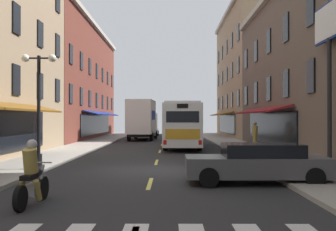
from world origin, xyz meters
TOP-DOWN VIEW (x-y plane):
  - ground_plane at (0.00, 0.00)m, footprint 34.80×80.00m
  - lane_centre_dashes at (0.00, -0.25)m, footprint 0.14×73.90m
  - sidewalk_left at (-5.90, 0.00)m, footprint 3.00×80.00m
  - sidewalk_right at (5.90, 0.00)m, footprint 3.00×80.00m
  - billboard_sign at (7.05, -0.94)m, footprint 0.40×2.84m
  - transit_bus at (1.63, 13.62)m, footprint 2.90×11.64m
  - box_truck at (-2.12, 23.51)m, footprint 2.81×7.87m
  - sedan_near at (3.62, -3.44)m, footprint 4.75×1.97m
  - sedan_mid at (-1.83, 32.42)m, footprint 2.12×4.59m
  - motorcycle_rider at (-2.79, -6.89)m, footprint 0.62×2.07m
  - pedestrian_mid at (6.24, 9.18)m, footprint 0.36×0.36m
  - street_lamp_twin at (-4.67, -0.72)m, footprint 1.42×0.32m

SIDE VIEW (x-z plane):
  - ground_plane at x=0.00m, z-range -0.10..0.00m
  - lane_centre_dashes at x=0.00m, z-range 0.00..0.01m
  - sidewalk_left at x=-5.90m, z-range 0.00..0.14m
  - sidewalk_right at x=5.90m, z-range 0.00..0.14m
  - sedan_mid at x=-1.83m, z-range 0.03..1.30m
  - sedan_near at x=3.62m, z-range 0.02..1.36m
  - motorcycle_rider at x=-2.79m, z-range -0.12..1.54m
  - pedestrian_mid at x=6.24m, z-range 0.17..1.99m
  - transit_bus at x=1.63m, z-range 0.08..3.40m
  - box_truck at x=-2.12m, z-range 0.04..4.03m
  - street_lamp_twin at x=-4.67m, z-range 0.41..5.07m
  - billboard_sign at x=7.05m, z-range 1.89..8.59m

